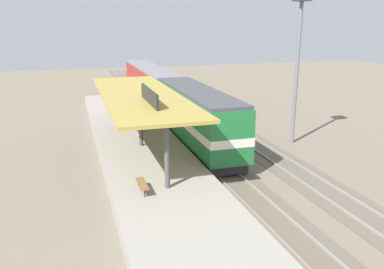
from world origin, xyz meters
The scene contains 10 objects.
ground_plane centered at (2.00, 0.00, 0.00)m, with size 120.00×120.00×0.00m, color #706656.
track_near centered at (0.00, 0.00, 0.03)m, with size 3.20×110.00×0.16m.
track_far centered at (4.60, 0.00, 0.03)m, with size 3.20×110.00×0.16m.
platform centered at (-4.60, 0.00, 0.45)m, with size 6.00×44.00×0.90m, color gray.
station_canopy centered at (-4.60, -0.09, 4.53)m, with size 5.20×18.00×4.70m.
platform_bench centered at (-6.00, -8.16, 1.34)m, with size 0.44×1.70×0.50m.
locomotive centered at (0.00, 1.18, 2.41)m, with size 2.93×14.43×4.44m.
passenger_carriage_single centered at (0.00, 19.18, 2.31)m, with size 2.90×20.00×4.24m.
light_mast centered at (7.80, 0.02, 8.40)m, with size 1.10×1.10×11.70m.
person_waiting centered at (-3.31, 4.36, 1.85)m, with size 0.34×0.34×1.71m.
Camera 1 is at (-9.19, -27.44, 9.51)m, focal length 37.34 mm.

